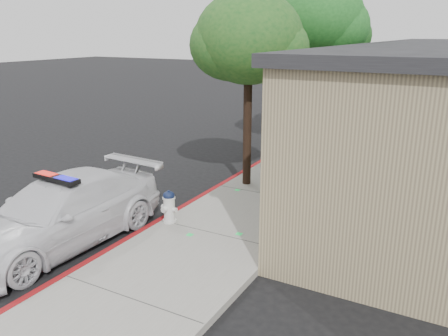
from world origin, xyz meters
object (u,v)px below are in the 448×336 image
police_car (60,213)px  fire_hydrant (169,206)px  street_tree_near (249,42)px  street_tree_mid (318,21)px  street_tree_far (329,31)px

police_car → fire_hydrant: bearing=52.6°
street_tree_near → street_tree_mid: size_ratio=0.87×
street_tree_far → police_car: bearing=-99.1°
police_car → street_tree_near: street_tree_near is taller
fire_hydrant → street_tree_mid: (0.73, 8.54, 4.41)m
fire_hydrant → street_tree_mid: street_tree_mid is taller
fire_hydrant → street_tree_far: bearing=95.2°
police_car → street_tree_near: 6.76m
police_car → fire_hydrant: (1.61, 1.87, -0.19)m
street_tree_mid → street_tree_far: (-0.29, 2.43, -0.34)m
street_tree_near → street_tree_mid: (0.38, 5.01, 0.66)m
street_tree_far → street_tree_near: bearing=-90.6°
street_tree_near → police_car: bearing=-110.0°
police_car → street_tree_mid: bearing=80.5°
street_tree_near → street_tree_far: 7.45m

